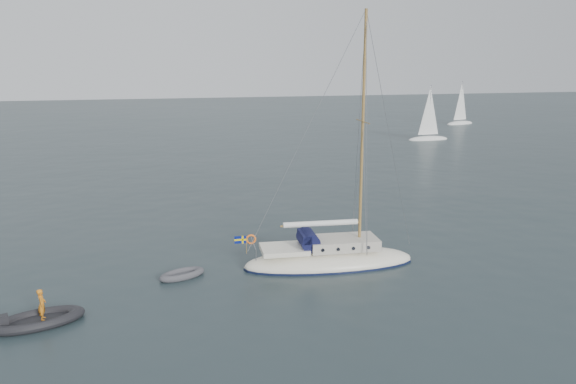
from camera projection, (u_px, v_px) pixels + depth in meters
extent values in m
plane|color=black|center=(305.00, 284.00, 27.92)|extent=(300.00, 300.00, 0.00)
ellipsoid|color=white|center=(329.00, 262.00, 30.51)|extent=(9.33, 2.90, 1.56)
cube|color=beige|center=(342.00, 242.00, 30.46)|extent=(3.73, 1.97, 0.57)
cube|color=white|center=(285.00, 250.00, 29.67)|extent=(2.49, 1.97, 0.26)
cylinder|color=#111337|center=(309.00, 240.00, 29.90)|extent=(1.00, 1.71, 1.00)
cube|color=#111337|center=(305.00, 237.00, 29.80)|extent=(0.47, 1.71, 0.41)
cylinder|color=olive|center=(362.00, 133.00, 29.35)|extent=(0.16, 0.16, 12.44)
cylinder|color=olive|center=(362.00, 121.00, 29.21)|extent=(0.05, 2.28, 0.05)
cylinder|color=olive|center=(321.00, 225.00, 29.89)|extent=(4.35, 0.10, 0.10)
cylinder|color=white|center=(321.00, 224.00, 29.88)|extent=(4.05, 0.29, 0.29)
cylinder|color=gray|center=(254.00, 245.00, 29.15)|extent=(0.04, 2.28, 0.04)
torus|color=orange|center=(251.00, 242.00, 29.72)|extent=(0.56, 0.10, 0.56)
cylinder|color=olive|center=(248.00, 248.00, 29.08)|extent=(0.03, 0.03, 0.93)
cube|color=navy|center=(242.00, 242.00, 28.93)|extent=(0.62, 0.02, 0.39)
cube|color=yellow|center=(242.00, 242.00, 28.93)|extent=(0.64, 0.03, 0.09)
cube|color=yellow|center=(244.00, 242.00, 28.96)|extent=(0.09, 0.03, 0.41)
cylinder|color=black|center=(313.00, 239.00, 31.05)|extent=(0.19, 0.06, 0.19)
cylinder|color=black|center=(325.00, 250.00, 29.18)|extent=(0.19, 0.06, 0.19)
cylinder|color=black|center=(327.00, 238.00, 31.26)|extent=(0.19, 0.06, 0.19)
cylinder|color=black|center=(340.00, 249.00, 29.39)|extent=(0.19, 0.06, 0.19)
cylinder|color=black|center=(341.00, 237.00, 31.47)|extent=(0.19, 0.06, 0.19)
cylinder|color=black|center=(355.00, 248.00, 29.60)|extent=(0.19, 0.06, 0.19)
cylinder|color=black|center=(355.00, 235.00, 31.68)|extent=(0.19, 0.06, 0.19)
cylinder|color=black|center=(369.00, 246.00, 29.81)|extent=(0.19, 0.06, 0.19)
cube|color=#46464A|center=(182.00, 275.00, 28.78)|extent=(1.51, 0.62, 0.09)
cube|color=black|center=(39.00, 321.00, 23.61)|extent=(2.35, 0.98, 0.12)
cube|color=black|center=(5.00, 318.00, 23.21)|extent=(0.34, 0.34, 0.59)
imported|color=orange|center=(42.00, 305.00, 23.49)|extent=(0.43, 0.56, 1.36)
ellipsoid|color=white|center=(428.00, 139.00, 79.51)|extent=(6.14, 2.05, 1.02)
cylinder|color=gray|center=(430.00, 111.00, 78.60)|extent=(0.10, 0.10, 7.17)
cone|color=white|center=(429.00, 111.00, 78.58)|extent=(3.28, 3.28, 6.66)
ellipsoid|color=white|center=(460.00, 124.00, 99.65)|extent=(6.17, 2.06, 1.03)
cylinder|color=gray|center=(461.00, 101.00, 98.73)|extent=(0.10, 0.10, 7.20)
cone|color=white|center=(461.00, 101.00, 98.72)|extent=(3.29, 3.29, 6.69)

